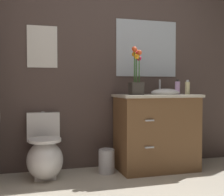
{
  "coord_description": "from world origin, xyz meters",
  "views": [
    {
      "loc": [
        -0.98,
        -1.85,
        0.98
      ],
      "look_at": [
        -0.06,
        1.3,
        0.85
      ],
      "focal_mm": 47.94,
      "sensor_mm": 36.0,
      "label": 1
    }
  ],
  "objects_px": {
    "toilet": "(45,155)",
    "trash_bin": "(107,161)",
    "wall_mirror": "(147,49)",
    "vanity_cabinet": "(156,131)",
    "flower_vase": "(136,76)",
    "wall_poster": "(42,47)",
    "soap_bottle": "(187,88)",
    "lotion_bottle": "(177,88)"
  },
  "relations": [
    {
      "from": "soap_bottle",
      "to": "trash_bin",
      "type": "height_order",
      "value": "soap_bottle"
    },
    {
      "from": "lotion_bottle",
      "to": "trash_bin",
      "type": "height_order",
      "value": "lotion_bottle"
    },
    {
      "from": "toilet",
      "to": "wall_mirror",
      "type": "xyz_separation_m",
      "value": [
        1.28,
        0.27,
        1.21
      ]
    },
    {
      "from": "flower_vase",
      "to": "trash_bin",
      "type": "distance_m",
      "value": 1.01
    },
    {
      "from": "soap_bottle",
      "to": "lotion_bottle",
      "type": "height_order",
      "value": "lotion_bottle"
    },
    {
      "from": "toilet",
      "to": "vanity_cabinet",
      "type": "height_order",
      "value": "vanity_cabinet"
    },
    {
      "from": "toilet",
      "to": "flower_vase",
      "type": "bearing_deg",
      "value": -4.56
    },
    {
      "from": "toilet",
      "to": "soap_bottle",
      "type": "relative_size",
      "value": 4.0
    },
    {
      "from": "toilet",
      "to": "vanity_cabinet",
      "type": "bearing_deg",
      "value": -1.18
    },
    {
      "from": "lotion_bottle",
      "to": "wall_mirror",
      "type": "distance_m",
      "value": 0.65
    },
    {
      "from": "vanity_cabinet",
      "to": "wall_mirror",
      "type": "height_order",
      "value": "wall_mirror"
    },
    {
      "from": "toilet",
      "to": "trash_bin",
      "type": "height_order",
      "value": "toilet"
    },
    {
      "from": "flower_vase",
      "to": "wall_poster",
      "type": "height_order",
      "value": "wall_poster"
    },
    {
      "from": "soap_bottle",
      "to": "trash_bin",
      "type": "distance_m",
      "value": 1.28
    },
    {
      "from": "trash_bin",
      "to": "lotion_bottle",
      "type": "bearing_deg",
      "value": -4.61
    },
    {
      "from": "lotion_bottle",
      "to": "wall_mirror",
      "type": "bearing_deg",
      "value": 124.39
    },
    {
      "from": "flower_vase",
      "to": "wall_mirror",
      "type": "relative_size",
      "value": 0.68
    },
    {
      "from": "wall_poster",
      "to": "flower_vase",
      "type": "bearing_deg",
      "value": -19.05
    },
    {
      "from": "soap_bottle",
      "to": "flower_vase",
      "type": "bearing_deg",
      "value": 179.9
    },
    {
      "from": "flower_vase",
      "to": "soap_bottle",
      "type": "relative_size",
      "value": 3.14
    },
    {
      "from": "toilet",
      "to": "flower_vase",
      "type": "distance_m",
      "value": 1.32
    },
    {
      "from": "toilet",
      "to": "lotion_bottle",
      "type": "bearing_deg",
      "value": -3.22
    },
    {
      "from": "toilet",
      "to": "soap_bottle",
      "type": "distance_m",
      "value": 1.8
    },
    {
      "from": "wall_poster",
      "to": "vanity_cabinet",
      "type": "bearing_deg",
      "value": -12.92
    },
    {
      "from": "vanity_cabinet",
      "to": "lotion_bottle",
      "type": "height_order",
      "value": "vanity_cabinet"
    },
    {
      "from": "toilet",
      "to": "lotion_bottle",
      "type": "relative_size",
      "value": 3.92
    },
    {
      "from": "flower_vase",
      "to": "vanity_cabinet",
      "type": "bearing_deg",
      "value": 11.17
    },
    {
      "from": "soap_bottle",
      "to": "toilet",
      "type": "bearing_deg",
      "value": 177.18
    },
    {
      "from": "trash_bin",
      "to": "wall_mirror",
      "type": "relative_size",
      "value": 0.34
    },
    {
      "from": "lotion_bottle",
      "to": "flower_vase",
      "type": "bearing_deg",
      "value": 179.42
    },
    {
      "from": "soap_bottle",
      "to": "trash_bin",
      "type": "bearing_deg",
      "value": 176.26
    },
    {
      "from": "trash_bin",
      "to": "wall_mirror",
      "type": "distance_m",
      "value": 1.47
    },
    {
      "from": "lotion_bottle",
      "to": "trash_bin",
      "type": "bearing_deg",
      "value": 175.39
    },
    {
      "from": "toilet",
      "to": "soap_bottle",
      "type": "bearing_deg",
      "value": -2.82
    },
    {
      "from": "vanity_cabinet",
      "to": "lotion_bottle",
      "type": "xyz_separation_m",
      "value": [
        0.24,
        -0.06,
        0.51
      ]
    },
    {
      "from": "lotion_bottle",
      "to": "wall_poster",
      "type": "bearing_deg",
      "value": 166.92
    },
    {
      "from": "soap_bottle",
      "to": "lotion_bottle",
      "type": "relative_size",
      "value": 0.98
    },
    {
      "from": "wall_poster",
      "to": "wall_mirror",
      "type": "xyz_separation_m",
      "value": [
        1.28,
        0.0,
        0.02
      ]
    },
    {
      "from": "wall_poster",
      "to": "soap_bottle",
      "type": "bearing_deg",
      "value": -11.92
    },
    {
      "from": "wall_mirror",
      "to": "vanity_cabinet",
      "type": "bearing_deg",
      "value": -89.48
    },
    {
      "from": "toilet",
      "to": "wall_mirror",
      "type": "distance_m",
      "value": 1.78
    },
    {
      "from": "soap_bottle",
      "to": "lotion_bottle",
      "type": "xyz_separation_m",
      "value": [
        -0.13,
        -0.0,
        0.0
      ]
    }
  ]
}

